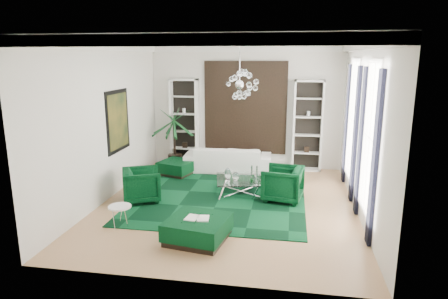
% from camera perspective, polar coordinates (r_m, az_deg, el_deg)
% --- Properties ---
extents(floor, '(6.00, 7.00, 0.02)m').
position_cam_1_polar(floor, '(9.76, 0.55, -7.78)').
color(floor, tan).
rests_on(floor, ground).
extents(ceiling, '(6.00, 7.00, 0.02)m').
position_cam_1_polar(ceiling, '(9.12, 0.61, 15.25)').
color(ceiling, white).
rests_on(ceiling, ground).
extents(wall_back, '(6.00, 0.02, 3.80)m').
position_cam_1_polar(wall_back, '(12.69, 3.09, 5.99)').
color(wall_back, silver).
rests_on(wall_back, ground).
extents(wall_front, '(6.00, 0.02, 3.80)m').
position_cam_1_polar(wall_front, '(5.89, -4.81, -2.40)').
color(wall_front, silver).
rests_on(wall_front, ground).
extents(wall_left, '(0.02, 7.00, 3.80)m').
position_cam_1_polar(wall_left, '(10.16, -16.47, 3.69)').
color(wall_left, silver).
rests_on(wall_left, ground).
extents(wall_right, '(0.02, 7.00, 3.80)m').
position_cam_1_polar(wall_right, '(9.27, 19.29, 2.63)').
color(wall_right, silver).
rests_on(wall_right, ground).
extents(crown_molding, '(6.00, 7.00, 0.18)m').
position_cam_1_polar(crown_molding, '(9.12, 0.60, 14.56)').
color(crown_molding, white).
rests_on(crown_molding, ceiling).
extents(ceiling_medallion, '(0.90, 0.90, 0.05)m').
position_cam_1_polar(ceiling_medallion, '(9.42, 0.90, 14.94)').
color(ceiling_medallion, white).
rests_on(ceiling_medallion, ceiling).
extents(tapestry, '(2.50, 0.06, 2.80)m').
position_cam_1_polar(tapestry, '(12.64, 3.06, 5.96)').
color(tapestry, black).
rests_on(tapestry, wall_back).
extents(shelving_left, '(0.90, 0.38, 2.80)m').
position_cam_1_polar(shelving_left, '(12.93, -5.68, 3.84)').
color(shelving_left, white).
rests_on(shelving_left, floor).
extents(shelving_right, '(0.90, 0.38, 2.80)m').
position_cam_1_polar(shelving_right, '(12.50, 11.88, 3.30)').
color(shelving_right, white).
rests_on(shelving_right, floor).
extents(painting, '(0.04, 1.30, 1.60)m').
position_cam_1_polar(painting, '(10.69, -14.86, 3.96)').
color(painting, black).
rests_on(painting, wall_left).
extents(window_near, '(0.03, 1.10, 2.90)m').
position_cam_1_polar(window_near, '(8.40, 20.14, 1.53)').
color(window_near, white).
rests_on(window_near, wall_right).
extents(curtain_near_a, '(0.07, 0.30, 3.25)m').
position_cam_1_polar(curtain_near_a, '(7.70, 20.75, -1.43)').
color(curtain_near_a, black).
rests_on(curtain_near_a, floor).
extents(curtain_near_b, '(0.07, 0.30, 3.25)m').
position_cam_1_polar(curtain_near_b, '(9.19, 18.96, 0.98)').
color(curtain_near_b, black).
rests_on(curtain_near_b, floor).
extents(window_far, '(0.03, 1.10, 2.90)m').
position_cam_1_polar(window_far, '(10.73, 17.91, 4.07)').
color(window_far, white).
rests_on(window_far, wall_right).
extents(curtain_far_a, '(0.07, 0.30, 3.25)m').
position_cam_1_polar(curtain_far_a, '(10.01, 18.22, 1.97)').
color(curtain_far_a, black).
rests_on(curtain_far_a, floor).
extents(curtain_far_b, '(0.07, 0.30, 3.25)m').
position_cam_1_polar(curtain_far_b, '(11.53, 17.12, 3.45)').
color(curtain_far_b, black).
rests_on(curtain_far_b, floor).
extents(rug, '(4.20, 5.00, 0.02)m').
position_cam_1_polar(rug, '(10.42, -0.28, -6.27)').
color(rug, black).
rests_on(rug, floor).
extents(sofa, '(2.68, 1.14, 0.77)m').
position_cam_1_polar(sofa, '(12.35, 0.59, -1.34)').
color(sofa, white).
rests_on(sofa, floor).
extents(armchair_left, '(1.17, 1.16, 0.82)m').
position_cam_1_polar(armchair_left, '(10.01, -11.66, -4.98)').
color(armchair_left, black).
rests_on(armchair_left, floor).
extents(armchair_right, '(1.08, 1.05, 0.85)m').
position_cam_1_polar(armchair_right, '(9.94, 8.37, -4.86)').
color(armchair_right, black).
rests_on(armchair_right, floor).
extents(coffee_table, '(1.45, 1.45, 0.43)m').
position_cam_1_polar(coffee_table, '(10.32, 2.42, -5.30)').
color(coffee_table, white).
rests_on(coffee_table, floor).
extents(ottoman_side, '(1.16, 1.16, 0.41)m').
position_cam_1_polar(ottoman_side, '(12.13, -6.72, -2.59)').
color(ottoman_side, black).
rests_on(ottoman_side, floor).
extents(ottoman_front, '(1.27, 1.27, 0.44)m').
position_cam_1_polar(ottoman_front, '(7.87, -3.78, -11.30)').
color(ottoman_front, black).
rests_on(ottoman_front, floor).
extents(book, '(0.46, 0.31, 0.03)m').
position_cam_1_polar(book, '(7.78, -3.81, -9.70)').
color(book, white).
rests_on(book, ottoman_front).
extents(side_table, '(0.58, 0.58, 0.46)m').
position_cam_1_polar(side_table, '(8.66, -14.58, -9.31)').
color(side_table, white).
rests_on(side_table, floor).
extents(palm, '(1.71, 1.71, 2.44)m').
position_cam_1_polar(palm, '(12.78, -7.13, 2.88)').
color(palm, '#144C22').
rests_on(palm, floor).
extents(chandelier, '(0.92, 0.92, 0.73)m').
position_cam_1_polar(chandelier, '(9.14, 2.23, 9.21)').
color(chandelier, white).
rests_on(chandelier, ceiling).
extents(table_plant, '(0.14, 0.13, 0.21)m').
position_cam_1_polar(table_plant, '(9.94, 4.02, -4.10)').
color(table_plant, '#144C22').
rests_on(table_plant, coffee_table).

